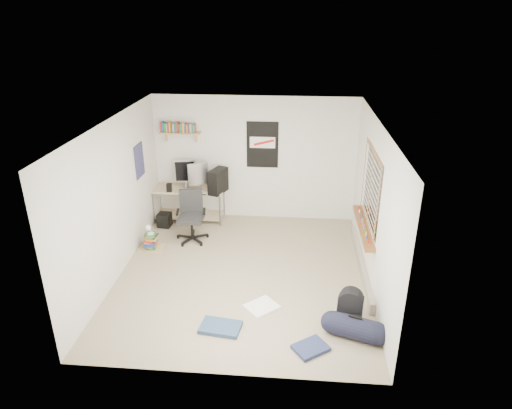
# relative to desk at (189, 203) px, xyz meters

# --- Properties ---
(floor) EXTENTS (4.00, 4.50, 0.01)m
(floor) POSITION_rel_desk_xyz_m (1.32, -2.00, -0.37)
(floor) COLOR gray
(floor) RESTS_ON ground
(ceiling) EXTENTS (4.00, 4.50, 0.01)m
(ceiling) POSITION_rel_desk_xyz_m (1.32, -2.00, 2.14)
(ceiling) COLOR white
(ceiling) RESTS_ON ground
(back_wall) EXTENTS (4.00, 0.01, 2.50)m
(back_wall) POSITION_rel_desk_xyz_m (1.32, 0.25, 0.89)
(back_wall) COLOR silver
(back_wall) RESTS_ON ground
(left_wall) EXTENTS (0.01, 4.50, 2.50)m
(left_wall) POSITION_rel_desk_xyz_m (-0.68, -2.00, 0.89)
(left_wall) COLOR silver
(left_wall) RESTS_ON ground
(right_wall) EXTENTS (0.01, 4.50, 2.50)m
(right_wall) POSITION_rel_desk_xyz_m (3.33, -2.00, 0.89)
(right_wall) COLOR silver
(right_wall) RESTS_ON ground
(desk) EXTENTS (1.58, 0.94, 0.67)m
(desk) POSITION_rel_desk_xyz_m (0.00, 0.00, 0.00)
(desk) COLOR tan
(desk) RESTS_ON floor
(monitor_left) EXTENTS (0.42, 0.17, 0.45)m
(monitor_left) POSITION_rel_desk_xyz_m (-0.04, 0.00, 0.53)
(monitor_left) COLOR #95959A
(monitor_left) RESTS_ON desk
(monitor_right) EXTENTS (0.40, 0.26, 0.44)m
(monitor_right) POSITION_rel_desk_xyz_m (0.25, -0.16, 0.53)
(monitor_right) COLOR #98979C
(monitor_right) RESTS_ON desk
(pc_tower) EXTENTS (0.36, 0.50, 0.48)m
(pc_tower) POSITION_rel_desk_xyz_m (0.64, -0.16, 0.55)
(pc_tower) COLOR black
(pc_tower) RESTS_ON desk
(keyboard) EXTENTS (0.44, 0.15, 0.02)m
(keyboard) POSITION_rel_desk_xyz_m (0.20, -0.25, 0.32)
(keyboard) COLOR black
(keyboard) RESTS_ON desk
(speaker_left) EXTENTS (0.10, 0.10, 0.19)m
(speaker_left) POSITION_rel_desk_xyz_m (-0.31, -0.26, 0.40)
(speaker_left) COLOR black
(speaker_left) RESTS_ON desk
(speaker_right) EXTENTS (0.12, 0.12, 0.19)m
(speaker_right) POSITION_rel_desk_xyz_m (0.50, -0.20, 0.41)
(speaker_right) COLOR black
(speaker_right) RESTS_ON desk
(office_chair) EXTENTS (0.71, 0.71, 0.95)m
(office_chair) POSITION_rel_desk_xyz_m (0.25, -0.91, 0.12)
(office_chair) COLOR #232426
(office_chair) RESTS_ON floor
(wall_shelf) EXTENTS (0.80, 0.22, 0.24)m
(wall_shelf) POSITION_rel_desk_xyz_m (-0.13, 0.14, 1.42)
(wall_shelf) COLOR tan
(wall_shelf) RESTS_ON back_wall
(poster_back_wall) EXTENTS (0.62, 0.03, 0.92)m
(poster_back_wall) POSITION_rel_desk_xyz_m (1.47, 0.23, 1.19)
(poster_back_wall) COLOR black
(poster_back_wall) RESTS_ON back_wall
(poster_left_wall) EXTENTS (0.02, 0.42, 0.60)m
(poster_left_wall) POSITION_rel_desk_xyz_m (-0.66, -0.80, 1.14)
(poster_left_wall) COLOR navy
(poster_left_wall) RESTS_ON left_wall
(window) EXTENTS (0.10, 1.50, 1.26)m
(window) POSITION_rel_desk_xyz_m (3.27, -1.70, 1.08)
(window) COLOR brown
(window) RESTS_ON right_wall
(baseboard_heater) EXTENTS (0.08, 2.50, 0.18)m
(baseboard_heater) POSITION_rel_desk_xyz_m (3.28, -1.70, -0.28)
(baseboard_heater) COLOR #B7B2A8
(baseboard_heater) RESTS_ON floor
(backpack) EXTENTS (0.39, 0.34, 0.45)m
(backpack) POSITION_rel_desk_xyz_m (2.93, -3.15, -0.16)
(backpack) COLOR black
(backpack) RESTS_ON floor
(duffel_bag) EXTENTS (0.39, 0.39, 0.61)m
(duffel_bag) POSITION_rel_desk_xyz_m (2.97, -3.44, -0.22)
(duffel_bag) COLOR black
(duffel_bag) RESTS_ON floor
(tshirt) EXTENTS (0.57, 0.56, 0.04)m
(tshirt) POSITION_rel_desk_xyz_m (1.70, -2.91, -0.34)
(tshirt) COLOR white
(tshirt) RESTS_ON floor
(jeans_a) EXTENTS (0.59, 0.42, 0.06)m
(jeans_a) POSITION_rel_desk_xyz_m (1.18, -3.43, -0.33)
(jeans_a) COLOR navy
(jeans_a) RESTS_ON floor
(jeans_b) EXTENTS (0.52, 0.50, 0.05)m
(jeans_b) POSITION_rel_desk_xyz_m (2.39, -3.73, -0.34)
(jeans_b) COLOR navy
(jeans_b) RESTS_ON floor
(book_stack) EXTENTS (0.51, 0.44, 0.30)m
(book_stack) POSITION_rel_desk_xyz_m (-0.43, -1.30, -0.21)
(book_stack) COLOR olive
(book_stack) RESTS_ON floor
(desk_lamp) EXTENTS (0.12, 0.19, 0.19)m
(desk_lamp) POSITION_rel_desk_xyz_m (-0.41, -1.32, 0.02)
(desk_lamp) COLOR white
(desk_lamp) RESTS_ON book_stack
(subwoofer) EXTENTS (0.26, 0.26, 0.27)m
(subwoofer) POSITION_rel_desk_xyz_m (-0.43, -0.39, -0.22)
(subwoofer) COLOR black
(subwoofer) RESTS_ON floor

